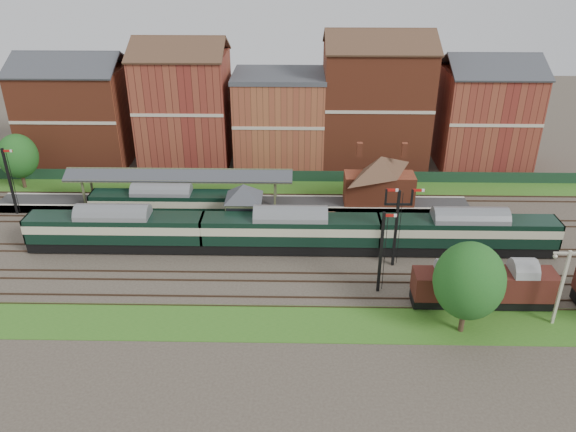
{
  "coord_description": "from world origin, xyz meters",
  "views": [
    {
      "loc": [
        2.66,
        -49.73,
        29.2
      ],
      "look_at": [
        1.64,
        2.0,
        3.0
      ],
      "focal_mm": 35.0,
      "sensor_mm": 36.0,
      "label": 1
    }
  ],
  "objects_px": {
    "dmu_train": "(290,230)",
    "platform_railcar": "(163,203)",
    "signal_box": "(244,209)",
    "semaphore_bracket": "(397,223)",
    "goods_van_a": "(446,286)"
  },
  "relations": [
    {
      "from": "signal_box",
      "to": "dmu_train",
      "type": "distance_m",
      "value": 5.95
    },
    {
      "from": "dmu_train",
      "to": "goods_van_a",
      "type": "xyz_separation_m",
      "value": [
        13.58,
        -9.0,
        -0.44
      ]
    },
    {
      "from": "signal_box",
      "to": "goods_van_a",
      "type": "distance_m",
      "value": 22.22
    },
    {
      "from": "signal_box",
      "to": "semaphore_bracket",
      "type": "height_order",
      "value": "semaphore_bracket"
    },
    {
      "from": "dmu_train",
      "to": "goods_van_a",
      "type": "distance_m",
      "value": 16.29
    },
    {
      "from": "semaphore_bracket",
      "to": "platform_railcar",
      "type": "height_order",
      "value": "semaphore_bracket"
    },
    {
      "from": "dmu_train",
      "to": "platform_railcar",
      "type": "height_order",
      "value": "dmu_train"
    },
    {
      "from": "semaphore_bracket",
      "to": "platform_railcar",
      "type": "bearing_deg",
      "value": 159.82
    },
    {
      "from": "goods_van_a",
      "to": "semaphore_bracket",
      "type": "bearing_deg",
      "value": 118.05
    },
    {
      "from": "semaphore_bracket",
      "to": "dmu_train",
      "type": "xyz_separation_m",
      "value": [
        -10.11,
        2.5,
        -2.23
      ]
    },
    {
      "from": "platform_railcar",
      "to": "goods_van_a",
      "type": "height_order",
      "value": "platform_railcar"
    },
    {
      "from": "signal_box",
      "to": "semaphore_bracket",
      "type": "relative_size",
      "value": 0.73
    },
    {
      "from": "semaphore_bracket",
      "to": "goods_van_a",
      "type": "xyz_separation_m",
      "value": [
        3.46,
        -6.5,
        -2.67
      ]
    },
    {
      "from": "goods_van_a",
      "to": "platform_railcar",
      "type": "bearing_deg",
      "value": 150.99
    },
    {
      "from": "dmu_train",
      "to": "platform_railcar",
      "type": "bearing_deg",
      "value": 155.67
    }
  ]
}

